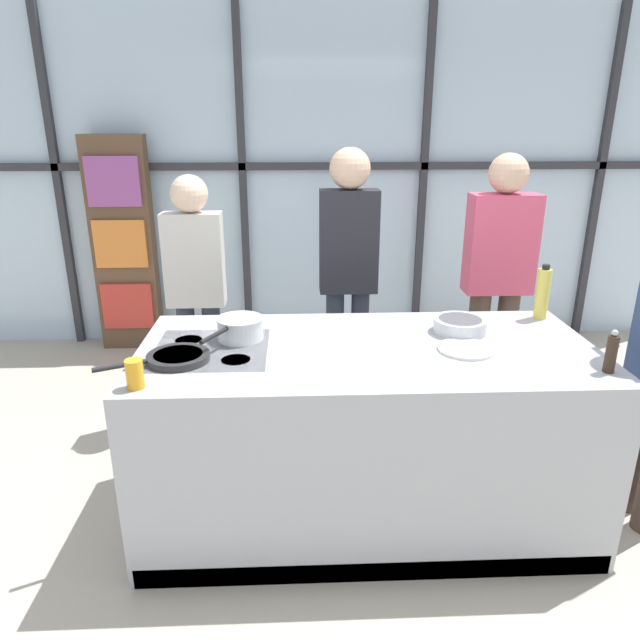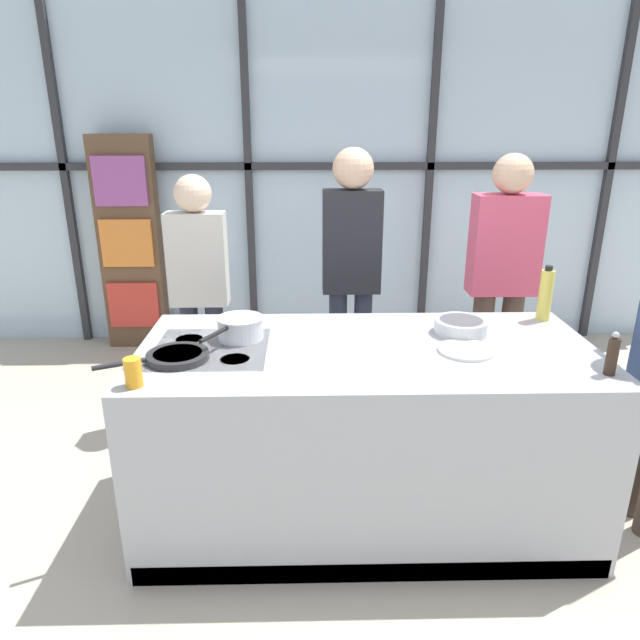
{
  "view_description": "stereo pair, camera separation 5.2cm",
  "coord_description": "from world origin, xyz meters",
  "px_view_note": "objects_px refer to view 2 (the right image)",
  "views": [
    {
      "loc": [
        -0.33,
        -2.45,
        1.91
      ],
      "look_at": [
        -0.22,
        0.1,
        1.01
      ],
      "focal_mm": 32.0,
      "sensor_mm": 36.0,
      "label": 1
    },
    {
      "loc": [
        -0.27,
        -2.45,
        1.91
      ],
      "look_at": [
        -0.22,
        0.1,
        1.01
      ],
      "focal_mm": 32.0,
      "sensor_mm": 36.0,
      "label": 2
    }
  ],
  "objects_px": {
    "oil_bottle": "(545,295)",
    "pepper_grinder": "(612,355)",
    "mixing_bowl": "(461,326)",
    "juice_glass_near": "(133,372)",
    "spectator_far_left": "(199,283)",
    "spectator_center_right": "(502,273)",
    "spectator_center_left": "(351,265)",
    "frying_pan": "(176,356)",
    "saucepan": "(240,327)",
    "white_plate": "(466,350)"
  },
  "relations": [
    {
      "from": "oil_bottle",
      "to": "pepper_grinder",
      "type": "bearing_deg",
      "value": -89.16
    },
    {
      "from": "mixing_bowl",
      "to": "juice_glass_near",
      "type": "height_order",
      "value": "juice_glass_near"
    },
    {
      "from": "spectator_far_left",
      "to": "oil_bottle",
      "type": "bearing_deg",
      "value": 161.11
    },
    {
      "from": "spectator_center_right",
      "to": "oil_bottle",
      "type": "relative_size",
      "value": 5.9
    },
    {
      "from": "spectator_center_right",
      "to": "pepper_grinder",
      "type": "distance_m",
      "value": 1.34
    },
    {
      "from": "spectator_far_left",
      "to": "juice_glass_near",
      "type": "relative_size",
      "value": 13.56
    },
    {
      "from": "spectator_center_left",
      "to": "mixing_bowl",
      "type": "relative_size",
      "value": 6.79
    },
    {
      "from": "spectator_far_left",
      "to": "pepper_grinder",
      "type": "bearing_deg",
      "value": 145.18
    },
    {
      "from": "frying_pan",
      "to": "oil_bottle",
      "type": "distance_m",
      "value": 1.89
    },
    {
      "from": "oil_bottle",
      "to": "mixing_bowl",
      "type": "bearing_deg",
      "value": -158.32
    },
    {
      "from": "spectator_center_right",
      "to": "frying_pan",
      "type": "relative_size",
      "value": 3.7
    },
    {
      "from": "spectator_center_right",
      "to": "juice_glass_near",
      "type": "height_order",
      "value": "spectator_center_right"
    },
    {
      "from": "frying_pan",
      "to": "mixing_bowl",
      "type": "height_order",
      "value": "mixing_bowl"
    },
    {
      "from": "juice_glass_near",
      "to": "saucepan",
      "type": "bearing_deg",
      "value": 54.58
    },
    {
      "from": "spectator_far_left",
      "to": "spectator_center_left",
      "type": "xyz_separation_m",
      "value": [
        0.96,
        -0.0,
        0.11
      ]
    },
    {
      "from": "frying_pan",
      "to": "saucepan",
      "type": "xyz_separation_m",
      "value": [
        0.26,
        0.25,
        0.04
      ]
    },
    {
      "from": "white_plate",
      "to": "oil_bottle",
      "type": "xyz_separation_m",
      "value": [
        0.52,
        0.43,
        0.13
      ]
    },
    {
      "from": "mixing_bowl",
      "to": "saucepan",
      "type": "bearing_deg",
      "value": -177.39
    },
    {
      "from": "frying_pan",
      "to": "white_plate",
      "type": "xyz_separation_m",
      "value": [
        1.3,
        0.06,
        -0.01
      ]
    },
    {
      "from": "spectator_center_right",
      "to": "mixing_bowl",
      "type": "height_order",
      "value": "spectator_center_right"
    },
    {
      "from": "pepper_grinder",
      "to": "spectator_center_left",
      "type": "bearing_deg",
      "value": 125.94
    },
    {
      "from": "mixing_bowl",
      "to": "pepper_grinder",
      "type": "height_order",
      "value": "pepper_grinder"
    },
    {
      "from": "spectator_center_right",
      "to": "saucepan",
      "type": "relative_size",
      "value": 4.51
    },
    {
      "from": "spectator_far_left",
      "to": "oil_bottle",
      "type": "height_order",
      "value": "spectator_far_left"
    },
    {
      "from": "spectator_far_left",
      "to": "mixing_bowl",
      "type": "xyz_separation_m",
      "value": [
        1.44,
        -0.85,
        0.01
      ]
    },
    {
      "from": "spectator_far_left",
      "to": "spectator_center_right",
      "type": "height_order",
      "value": "spectator_center_right"
    },
    {
      "from": "frying_pan",
      "to": "oil_bottle",
      "type": "bearing_deg",
      "value": 15.14
    },
    {
      "from": "spectator_center_left",
      "to": "pepper_grinder",
      "type": "distance_m",
      "value": 1.66
    },
    {
      "from": "frying_pan",
      "to": "juice_glass_near",
      "type": "relative_size",
      "value": 3.94
    },
    {
      "from": "white_plate",
      "to": "mixing_bowl",
      "type": "distance_m",
      "value": 0.24
    },
    {
      "from": "saucepan",
      "to": "oil_bottle",
      "type": "height_order",
      "value": "oil_bottle"
    },
    {
      "from": "spectator_far_left",
      "to": "pepper_grinder",
      "type": "height_order",
      "value": "spectator_far_left"
    },
    {
      "from": "frying_pan",
      "to": "pepper_grinder",
      "type": "relative_size",
      "value": 2.47
    },
    {
      "from": "saucepan",
      "to": "juice_glass_near",
      "type": "height_order",
      "value": "juice_glass_near"
    },
    {
      "from": "spectator_far_left",
      "to": "white_plate",
      "type": "relative_size",
      "value": 6.27
    },
    {
      "from": "pepper_grinder",
      "to": "frying_pan",
      "type": "bearing_deg",
      "value": 173.99
    },
    {
      "from": "spectator_far_left",
      "to": "frying_pan",
      "type": "distance_m",
      "value": 1.16
    },
    {
      "from": "spectator_center_right",
      "to": "juice_glass_near",
      "type": "xyz_separation_m",
      "value": [
        -1.92,
        -1.41,
        -0.02
      ]
    },
    {
      "from": "spectator_center_right",
      "to": "juice_glass_near",
      "type": "relative_size",
      "value": 14.57
    },
    {
      "from": "saucepan",
      "to": "mixing_bowl",
      "type": "distance_m",
      "value": 1.08
    },
    {
      "from": "spectator_center_right",
      "to": "frying_pan",
      "type": "distance_m",
      "value": 2.15
    },
    {
      "from": "oil_bottle",
      "to": "spectator_center_right",
      "type": "bearing_deg",
      "value": 90.56
    },
    {
      "from": "frying_pan",
      "to": "white_plate",
      "type": "height_order",
      "value": "frying_pan"
    },
    {
      "from": "frying_pan",
      "to": "mixing_bowl",
      "type": "bearing_deg",
      "value": 12.65
    },
    {
      "from": "pepper_grinder",
      "to": "juice_glass_near",
      "type": "height_order",
      "value": "pepper_grinder"
    },
    {
      "from": "oil_bottle",
      "to": "pepper_grinder",
      "type": "relative_size",
      "value": 1.55
    },
    {
      "from": "spectator_center_right",
      "to": "frying_pan",
      "type": "height_order",
      "value": "spectator_center_right"
    },
    {
      "from": "white_plate",
      "to": "oil_bottle",
      "type": "distance_m",
      "value": 0.69
    },
    {
      "from": "spectator_center_left",
      "to": "oil_bottle",
      "type": "bearing_deg",
      "value": 145.7
    },
    {
      "from": "saucepan",
      "to": "pepper_grinder",
      "type": "xyz_separation_m",
      "value": [
        1.58,
        -0.44,
        0.03
      ]
    }
  ]
}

